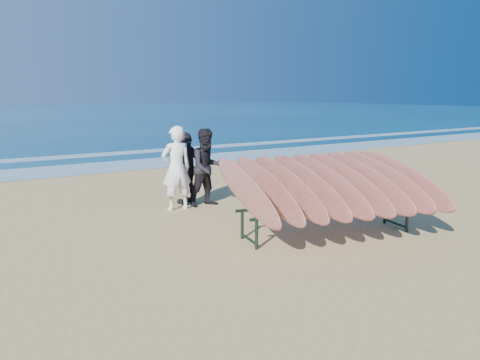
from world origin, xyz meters
The scene contains 7 objects.
ground centered at (0.00, 0.00, 0.00)m, with size 120.00×120.00×0.00m, color tan.
foam_near centered at (0.00, 10.00, 0.01)m, with size 160.00×160.00×0.00m, color white.
foam_far centered at (0.00, 13.50, 0.01)m, with size 160.00×160.00×0.00m, color white.
surfboard_rack centered at (1.12, -0.29, 0.92)m, with size 3.77×3.59×1.50m.
person_white centered at (-0.15, 3.00, 0.91)m, with size 0.66×0.43×1.81m, color white.
person_dark_a centered at (0.59, 2.96, 0.86)m, with size 0.84×0.65×1.72m, color black.
person_dark_b centered at (0.34, 3.43, 0.81)m, with size 0.95×0.40×1.63m, color black.
Camera 1 is at (-5.05, -6.65, 2.52)m, focal length 38.00 mm.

